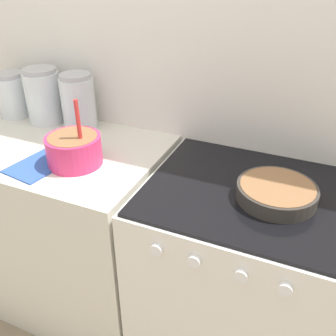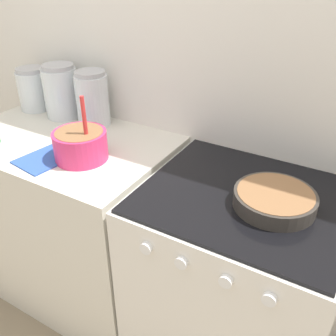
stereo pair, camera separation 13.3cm
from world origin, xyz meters
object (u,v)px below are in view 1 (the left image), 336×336
mixing_bowl (74,148)px  storage_jar_middle (44,99)px  storage_jar_right (79,106)px  storage_jar_left (13,97)px  baking_pan (277,192)px  stove (234,280)px

mixing_bowl → storage_jar_middle: 0.48m
mixing_bowl → storage_jar_right: mixing_bowl is taller
storage_jar_left → storage_jar_right: (0.39, 0.00, 0.02)m
mixing_bowl → storage_jar_left: (-0.57, 0.29, 0.03)m
baking_pan → storage_jar_middle: bearing=168.7°
mixing_bowl → storage_jar_left: 0.64m
storage_jar_left → stove: bearing=-9.7°
storage_jar_middle → storage_jar_right: storage_jar_middle is taller
storage_jar_right → storage_jar_middle: bearing=-180.0°
storage_jar_left → storage_jar_right: size_ratio=0.84×
baking_pan → storage_jar_middle: 1.16m
storage_jar_left → storage_jar_right: bearing=0.0°
storage_jar_right → mixing_bowl: bearing=-58.7°
stove → mixing_bowl: bearing=-172.7°
storage_jar_middle → mixing_bowl: bearing=-38.0°
baking_pan → storage_jar_right: storage_jar_right is taller
storage_jar_left → storage_jar_middle: storage_jar_middle is taller
baking_pan → storage_jar_right: 0.97m
stove → baking_pan: bearing=-9.3°
stove → storage_jar_middle: size_ratio=3.43×
mixing_bowl → storage_jar_middle: bearing=142.0°
storage_jar_middle → storage_jar_right: 0.20m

